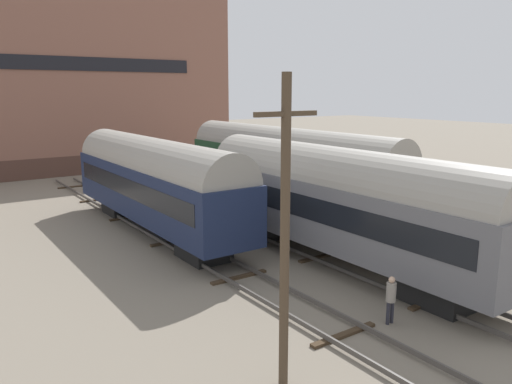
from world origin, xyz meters
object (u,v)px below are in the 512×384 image
at_px(train_car_navy, 154,180).
at_px(train_car_grey, 337,199).
at_px(utility_pole, 285,232).
at_px(person_worker, 391,296).
at_px(bench, 446,209).
at_px(train_car_green, 285,163).

xyz_separation_m(train_car_navy, train_car_grey, (4.52, -9.12, 0.04)).
bearing_deg(utility_pole, person_worker, 8.57).
distance_m(bench, person_worker, 10.90).
distance_m(train_car_green, bench, 10.37).
height_order(person_worker, utility_pole, utility_pole).
distance_m(train_car_grey, person_worker, 6.27).
relative_size(bench, person_worker, 0.86).
bearing_deg(person_worker, train_car_grey, 63.49).
bearing_deg(person_worker, train_car_navy, 97.32).
height_order(bench, utility_pole, utility_pole).
relative_size(train_car_navy, utility_pole, 2.02).
xyz_separation_m(train_car_grey, person_worker, (-2.66, -5.34, -1.95)).
bearing_deg(train_car_green, train_car_grey, -115.75).
bearing_deg(train_car_grey, utility_pole, -141.62).
xyz_separation_m(train_car_grey, bench, (7.12, -0.57, -1.33)).
relative_size(train_car_navy, person_worker, 9.84).
xyz_separation_m(train_car_navy, utility_pole, (-3.18, -15.21, 1.26)).
bearing_deg(train_car_green, bench, -75.33).
xyz_separation_m(train_car_green, bench, (2.60, -9.94, -1.42)).
bearing_deg(train_car_navy, utility_pole, -101.79).
distance_m(train_car_navy, train_car_grey, 10.18).
height_order(train_car_navy, utility_pole, utility_pole).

